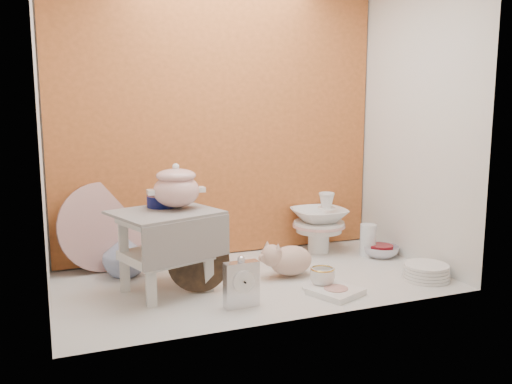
# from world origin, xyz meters

# --- Properties ---
(ground) EXTENTS (1.80, 1.80, 0.00)m
(ground) POSITION_xyz_m (0.00, 0.00, 0.00)
(ground) COLOR silver
(ground) RESTS_ON ground
(niche_shell) EXTENTS (1.86, 1.03, 1.53)m
(niche_shell) POSITION_xyz_m (0.00, 0.18, 0.93)
(niche_shell) COLOR #CA6832
(niche_shell) RESTS_ON ground
(step_stool) EXTENTS (0.52, 0.48, 0.36)m
(step_stool) POSITION_xyz_m (-0.41, 0.01, 0.18)
(step_stool) COLOR silver
(step_stool) RESTS_ON ground
(soup_tureen) EXTENTS (0.29, 0.29, 0.21)m
(soup_tureen) POSITION_xyz_m (-0.35, 0.03, 0.47)
(soup_tureen) COLOR white
(soup_tureen) RESTS_ON step_stool
(cobalt_bowl) EXTENTS (0.18, 0.18, 0.05)m
(cobalt_bowl) POSITION_xyz_m (-0.40, 0.11, 0.39)
(cobalt_bowl) COLOR #090D43
(cobalt_bowl) RESTS_ON step_stool
(floral_platter) EXTENTS (0.46, 0.23, 0.44)m
(floral_platter) POSITION_xyz_m (-0.64, 0.43, 0.22)
(floral_platter) COLOR silver
(floral_platter) RESTS_ON ground
(blue_white_vase) EXTENTS (0.22, 0.22, 0.22)m
(blue_white_vase) POSITION_xyz_m (-0.56, 0.29, 0.11)
(blue_white_vase) COLOR white
(blue_white_vase) RESTS_ON ground
(lacquer_tray) EXTENTS (0.30, 0.19, 0.27)m
(lacquer_tray) POSITION_xyz_m (-0.28, -0.03, 0.13)
(lacquer_tray) COLOR black
(lacquer_tray) RESTS_ON ground
(mantel_clock) EXTENTS (0.15, 0.06, 0.21)m
(mantel_clock) POSITION_xyz_m (-0.17, -0.29, 0.11)
(mantel_clock) COLOR silver
(mantel_clock) RESTS_ON ground
(plush_pig) EXTENTS (0.32, 0.27, 0.16)m
(plush_pig) POSITION_xyz_m (0.19, -0.01, 0.08)
(plush_pig) COLOR #C9A28E
(plush_pig) RESTS_ON ground
(teacup_saucer) EXTENTS (0.22, 0.22, 0.01)m
(teacup_saucer) POSITION_xyz_m (0.24, -0.23, 0.01)
(teacup_saucer) COLOR white
(teacup_saucer) RESTS_ON ground
(gold_rim_teacup) EXTENTS (0.12, 0.12, 0.09)m
(gold_rim_teacup) POSITION_xyz_m (0.24, -0.23, 0.06)
(gold_rim_teacup) COLOR white
(gold_rim_teacup) RESTS_ON teacup_saucer
(lattice_dish) EXTENTS (0.25, 0.25, 0.03)m
(lattice_dish) POSITION_xyz_m (0.27, -0.31, 0.01)
(lattice_dish) COLOR white
(lattice_dish) RESTS_ON ground
(dinner_plate_stack) EXTENTS (0.25, 0.25, 0.07)m
(dinner_plate_stack) POSITION_xyz_m (0.77, -0.29, 0.04)
(dinner_plate_stack) COLOR white
(dinner_plate_stack) RESTS_ON ground
(crystal_bowl) EXTENTS (0.23, 0.23, 0.06)m
(crystal_bowl) POSITION_xyz_m (0.79, 0.12, 0.03)
(crystal_bowl) COLOR silver
(crystal_bowl) RESTS_ON ground
(clear_glass_vase) EXTENTS (0.10, 0.10, 0.18)m
(clear_glass_vase) POSITION_xyz_m (0.74, 0.16, 0.09)
(clear_glass_vase) COLOR silver
(clear_glass_vase) RESTS_ON ground
(porcelain_tower) EXTENTS (0.38, 0.38, 0.34)m
(porcelain_tower) POSITION_xyz_m (0.52, 0.32, 0.17)
(porcelain_tower) COLOR white
(porcelain_tower) RESTS_ON ground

